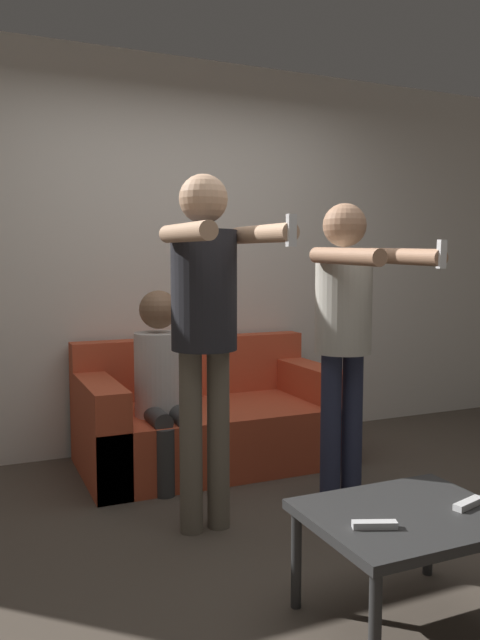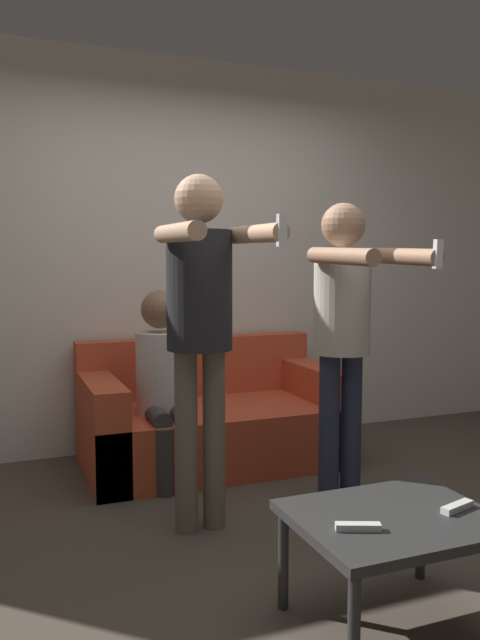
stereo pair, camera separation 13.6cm
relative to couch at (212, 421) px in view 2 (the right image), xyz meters
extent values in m
plane|color=#4C4238|center=(-0.08, -1.30, -0.26)|extent=(14.00, 14.00, 0.00)
cube|color=silver|center=(-0.08, 0.48, 1.09)|extent=(6.40, 0.06, 2.70)
cube|color=#C64C2D|center=(0.00, -0.04, -0.07)|extent=(1.65, 0.90, 0.38)
cube|color=#C64C2D|center=(0.00, 0.33, 0.32)|extent=(1.65, 0.16, 0.40)
cube|color=#C64C2D|center=(-0.72, -0.04, 0.04)|extent=(0.20, 0.90, 0.60)
cube|color=#C64C2D|center=(0.72, -0.04, 0.04)|extent=(0.20, 0.90, 0.60)
cylinder|color=#6B6051|center=(-0.46, -0.97, 0.18)|extent=(0.11, 0.11, 0.89)
cylinder|color=#6B6051|center=(-0.32, -0.97, 0.18)|extent=(0.11, 0.11, 0.89)
cylinder|color=#232328|center=(-0.39, -0.97, 0.90)|extent=(0.31, 0.31, 0.57)
sphere|color=tan|center=(-0.39, -0.97, 1.33)|extent=(0.23, 0.23, 0.23)
cylinder|color=tan|center=(-0.57, -1.24, 1.16)|extent=(0.08, 0.54, 0.09)
cylinder|color=tan|center=(-0.21, -1.24, 1.16)|extent=(0.08, 0.54, 0.09)
cube|color=white|center=(-0.21, -1.50, 1.16)|extent=(0.04, 0.03, 0.13)
cylinder|color=#282D47|center=(0.32, -0.97, 0.15)|extent=(0.11, 0.11, 0.82)
cylinder|color=#282D47|center=(0.46, -0.97, 0.15)|extent=(0.11, 0.11, 0.82)
cylinder|color=beige|center=(0.39, -0.97, 0.82)|extent=(0.30, 0.30, 0.53)
sphere|color=#A87A5B|center=(0.39, -0.97, 1.23)|extent=(0.23, 0.23, 0.23)
cylinder|color=#A87A5B|center=(0.22, -1.24, 1.06)|extent=(0.08, 0.54, 0.10)
cylinder|color=#A87A5B|center=(0.56, -1.24, 1.06)|extent=(0.08, 0.54, 0.10)
cube|color=white|center=(0.56, -1.51, 1.07)|extent=(0.04, 0.03, 0.13)
cylinder|color=#383838|center=(-0.44, -0.47, -0.07)|extent=(0.11, 0.11, 0.38)
cylinder|color=#383838|center=(-0.31, -0.47, -0.07)|extent=(0.11, 0.11, 0.38)
cylinder|color=#383838|center=(-0.44, -0.31, 0.15)|extent=(0.11, 0.32, 0.11)
cylinder|color=#383838|center=(-0.31, -0.31, 0.15)|extent=(0.11, 0.32, 0.11)
cylinder|color=silver|center=(-0.38, -0.15, 0.37)|extent=(0.30, 0.30, 0.50)
sphere|color=brown|center=(-0.38, -0.15, 0.76)|extent=(0.23, 0.23, 0.23)
cube|color=#2D2D2D|center=(0.00, -2.01, 0.13)|extent=(0.71, 0.57, 0.04)
cylinder|color=#2D2D2D|center=(-0.32, -2.25, -0.08)|extent=(0.04, 0.04, 0.38)
cylinder|color=#2D2D2D|center=(-0.32, -1.76, -0.08)|extent=(0.04, 0.04, 0.38)
cylinder|color=#2D2D2D|center=(0.31, -1.76, -0.08)|extent=(0.04, 0.04, 0.38)
cube|color=white|center=(-0.19, -2.07, 0.16)|extent=(0.15, 0.09, 0.02)
cube|color=white|center=(0.23, -2.06, 0.16)|extent=(0.15, 0.08, 0.02)
camera|label=1|loc=(-1.41, -3.73, 1.04)|focal=35.00mm
camera|label=2|loc=(-1.29, -3.79, 1.04)|focal=35.00mm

